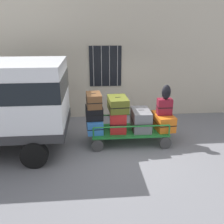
# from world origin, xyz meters

# --- Properties ---
(ground_plane) EXTENTS (40.00, 40.00, 0.00)m
(ground_plane) POSITION_xyz_m (0.00, 0.00, 0.00)
(ground_plane) COLOR slate
(building_wall) EXTENTS (12.00, 0.38, 5.00)m
(building_wall) POSITION_xyz_m (-0.00, 2.69, 2.50)
(building_wall) COLOR #BCB29E
(building_wall) RESTS_ON ground
(luggage_cart) EXTENTS (2.37, 1.16, 0.41)m
(luggage_cart) POSITION_xyz_m (0.27, 0.23, 0.34)
(luggage_cart) COLOR #1E722D
(luggage_cart) RESTS_ON ground
(cart_railing) EXTENTS (2.27, 1.02, 0.34)m
(cart_railing) POSITION_xyz_m (0.27, 0.23, 0.69)
(cart_railing) COLOR #1E722D
(cart_railing) RESTS_ON luggage_cart
(suitcase_left_bottom) EXTENTS (0.53, 0.76, 0.40)m
(suitcase_left_bottom) POSITION_xyz_m (-0.80, 0.20, 0.61)
(suitcase_left_bottom) COLOR #3372C6
(suitcase_left_bottom) RESTS_ON luggage_cart
(suitcase_left_middle) EXTENTS (0.55, 0.57, 0.40)m
(suitcase_left_middle) POSITION_xyz_m (-0.80, 0.24, 1.00)
(suitcase_left_middle) COLOR black
(suitcase_left_middle) RESTS_ON suitcase_left_bottom
(suitcase_left_top) EXTENTS (0.48, 0.69, 0.41)m
(suitcase_left_top) POSITION_xyz_m (-0.80, 0.19, 1.41)
(suitcase_left_top) COLOR brown
(suitcase_left_top) RESTS_ON suitcase_left_middle
(suitcase_midleft_bottom) EXTENTS (0.53, 0.79, 0.63)m
(suitcase_midleft_bottom) POSITION_xyz_m (-0.08, 0.25, 0.72)
(suitcase_midleft_bottom) COLOR #B21E1E
(suitcase_midleft_bottom) RESTS_ON luggage_cart
(suitcase_midleft_middle) EXTENTS (0.61, 0.84, 0.42)m
(suitcase_midleft_middle) POSITION_xyz_m (-0.08, 0.26, 1.25)
(suitcase_midleft_middle) COLOR #4C5119
(suitcase_midleft_middle) RESTS_ON suitcase_midleft_bottom
(suitcase_center_bottom) EXTENTS (0.55, 0.90, 0.63)m
(suitcase_center_bottom) POSITION_xyz_m (0.63, 0.25, 0.72)
(suitcase_center_bottom) COLOR slate
(suitcase_center_bottom) RESTS_ON luggage_cart
(suitcase_midright_bottom) EXTENTS (0.61, 0.90, 0.48)m
(suitcase_midright_bottom) POSITION_xyz_m (1.34, 0.25, 0.64)
(suitcase_midright_bottom) COLOR orange
(suitcase_midright_bottom) RESTS_ON luggage_cart
(suitcase_midright_middle) EXTENTS (0.46, 0.30, 0.50)m
(suitcase_midright_middle) POSITION_xyz_m (1.34, 0.24, 1.13)
(suitcase_midright_middle) COLOR maroon
(suitcase_midright_middle) RESTS_ON suitcase_midright_bottom
(backpack) EXTENTS (0.27, 0.22, 0.44)m
(backpack) POSITION_xyz_m (1.35, 0.18, 1.60)
(backpack) COLOR black
(backpack) RESTS_ON suitcase_midright_middle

